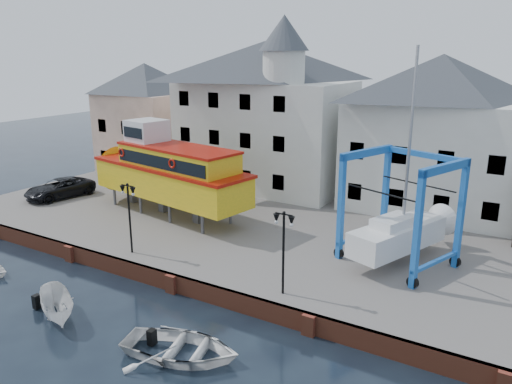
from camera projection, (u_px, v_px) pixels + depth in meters
The scene contains 13 objects.
ground at pixel (172, 292), 26.54m from camera, with size 140.00×140.00×0.00m, color black.
hardstanding at pixel (273, 224), 35.48m from camera, with size 44.00×22.00×1.00m, color slate.
quay_wall at pixel (173, 283), 26.49m from camera, with size 44.00×0.47×1.00m.
building_pink at pixel (147, 117), 48.63m from camera, with size 8.00×7.00×10.30m.
building_white_main at pixel (266, 113), 42.13m from camera, with size 14.00×8.30×14.00m.
building_white_right at pixel (436, 134), 35.97m from camera, with size 12.00×8.00×11.20m.
lamp_post_left at pixel (128, 201), 28.37m from camera, with size 1.12×0.32×4.20m.
lamp_post_right at pixel (284, 232), 23.42m from camera, with size 1.12×0.32×4.20m.
tour_boat at pixel (162, 170), 35.83m from camera, with size 15.59×6.15×6.62m.
travel_lift at pixel (406, 226), 27.75m from camera, with size 6.55×7.94×11.67m.
van at pixel (60, 188), 40.08m from camera, with size 2.51×5.45×1.51m, color black.
motorboat_a at pixel (59, 317), 24.04m from camera, with size 1.40×3.73×1.44m, color white.
motorboat_b at pixel (181, 356), 20.95m from camera, with size 3.63×5.08×1.05m, color white.
Camera 1 is at (16.22, -18.36, 12.34)m, focal length 35.00 mm.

